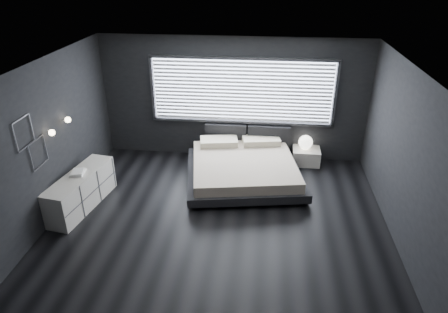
# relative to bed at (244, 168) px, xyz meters

# --- Properties ---
(room) EXTENTS (6.04, 6.00, 2.80)m
(room) POSITION_rel_bed_xyz_m (-0.34, -1.59, 1.12)
(room) COLOR black
(room) RESTS_ON ground
(window) EXTENTS (4.14, 0.09, 1.52)m
(window) POSITION_rel_bed_xyz_m (-0.14, 1.10, 1.33)
(window) COLOR white
(window) RESTS_ON ground
(headboard) EXTENTS (1.96, 0.16, 0.52)m
(headboard) POSITION_rel_bed_xyz_m (0.01, 1.05, 0.29)
(headboard) COLOR black
(headboard) RESTS_ON ground
(sconce_near) EXTENTS (0.18, 0.11, 0.11)m
(sconce_near) POSITION_rel_bed_xyz_m (-3.22, -1.54, 1.32)
(sconce_near) COLOR silver
(sconce_near) RESTS_ON ground
(sconce_far) EXTENTS (0.18, 0.11, 0.11)m
(sconce_far) POSITION_rel_bed_xyz_m (-3.22, -0.94, 1.32)
(sconce_far) COLOR silver
(sconce_far) RESTS_ON ground
(wall_art_upper) EXTENTS (0.01, 0.48, 0.48)m
(wall_art_upper) POSITION_rel_bed_xyz_m (-3.31, -2.14, 1.57)
(wall_art_upper) COLOR #47474C
(wall_art_upper) RESTS_ON ground
(wall_art_lower) EXTENTS (0.01, 0.48, 0.48)m
(wall_art_lower) POSITION_rel_bed_xyz_m (-3.31, -1.89, 1.10)
(wall_art_lower) COLOR #47474C
(wall_art_lower) RESTS_ON ground
(bed) EXTENTS (2.72, 2.63, 0.61)m
(bed) POSITION_rel_bed_xyz_m (0.00, 0.00, 0.00)
(bed) COLOR black
(bed) RESTS_ON ground
(nightstand) EXTENTS (0.62, 0.52, 0.36)m
(nightstand) POSITION_rel_bed_xyz_m (1.38, 0.91, -0.10)
(nightstand) COLOR silver
(nightstand) RESTS_ON ground
(orb_lamp) EXTENTS (0.32, 0.32, 0.32)m
(orb_lamp) POSITION_rel_bed_xyz_m (1.34, 0.93, 0.24)
(orb_lamp) COLOR white
(orb_lamp) RESTS_ON nightstand
(dresser) EXTENTS (0.74, 1.75, 0.68)m
(dresser) POSITION_rel_bed_xyz_m (-2.98, -1.36, 0.06)
(dresser) COLOR silver
(dresser) RESTS_ON ground
(book_stack) EXTENTS (0.28, 0.34, 0.06)m
(book_stack) POSITION_rel_bed_xyz_m (-3.01, -1.31, 0.42)
(book_stack) COLOR white
(book_stack) RESTS_ON dresser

